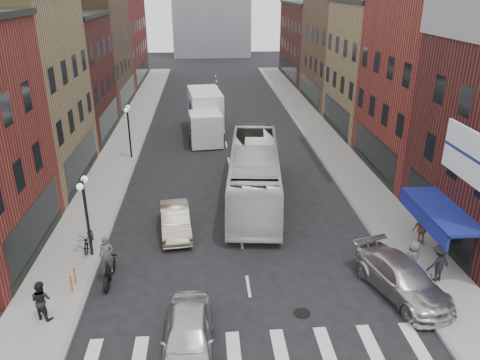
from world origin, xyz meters
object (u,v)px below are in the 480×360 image
object	(u,v)px
billboard_sign	(467,155)
motorcycle_rider	(108,261)
ped_right_a	(439,263)
bike_rack	(73,280)
parked_bicycle	(89,239)
ped_right_c	(413,259)
streetlamp_far	(128,122)
sedan_left_near	(188,336)
ped_left_solo	(41,300)
streetlamp_near	(85,203)
ped_right_b	(422,229)
transit_bus	(254,173)
curb_car	(402,279)
box_truck	(205,115)
sedan_left_far	(175,221)

from	to	relation	value
billboard_sign	motorcycle_rider	distance (m)	15.65
ped_right_a	bike_rack	bearing A→B (deg)	-17.88
billboard_sign	parked_bicycle	bearing A→B (deg)	165.73
motorcycle_rider	ped_right_c	world-z (taller)	motorcycle_rider
streetlamp_far	motorcycle_rider	bearing A→B (deg)	-85.64
sedan_left_near	ped_left_solo	xyz separation A→B (m)	(-5.75, 2.23, 0.21)
bike_rack	ped_right_c	xyz separation A→B (m)	(15.00, -0.23, 0.48)
billboard_sign	sedan_left_near	distance (m)	12.79
ped_right_a	motorcycle_rider	bearing A→B (deg)	-20.19
ped_left_solo	ped_right_a	world-z (taller)	ped_right_a
streetlamp_near	parked_bicycle	size ratio (longest dim) A/B	2.19
sedan_left_near	billboard_sign	bearing A→B (deg)	18.04
bike_rack	ped_right_c	distance (m)	15.01
ped_left_solo	ped_right_b	distance (m)	17.83
transit_bus	ped_right_c	distance (m)	11.01
curb_car	ped_right_a	distance (m)	2.00
ped_right_c	sedan_left_near	bearing A→B (deg)	-6.07
streetlamp_far	box_truck	bearing A→B (deg)	44.87
bike_rack	billboard_sign	bearing A→B (deg)	-2.83
transit_bus	sedan_left_far	world-z (taller)	transit_bus
transit_bus	ped_left_solo	world-z (taller)	transit_bus
streetlamp_far	ped_right_c	distance (m)	22.56
parked_bicycle	ped_right_b	xyz separation A→B (m)	(16.66, -0.90, 0.39)
billboard_sign	ped_right_a	bearing A→B (deg)	148.66
ped_right_a	parked_bicycle	bearing A→B (deg)	-29.50
streetlamp_near	ped_right_a	size ratio (longest dim) A/B	2.34
billboard_sign	ped_right_b	distance (m)	6.05
streetlamp_near	sedan_left_near	world-z (taller)	streetlamp_near
bike_rack	sedan_left_far	bearing A→B (deg)	49.55
billboard_sign	motorcycle_rider	world-z (taller)	billboard_sign
streetlamp_far	bike_rack	xyz separation A→B (m)	(-0.20, -16.70, -2.36)
streetlamp_near	ped_right_a	distance (m)	16.24
sedan_left_far	ped_right_b	distance (m)	12.69
ped_left_solo	ped_right_c	xyz separation A→B (m)	(15.67, 1.73, 0.05)
streetlamp_near	streetlamp_far	world-z (taller)	same
curb_car	ped_right_a	bearing A→B (deg)	2.67
motorcycle_rider	ped_right_c	xyz separation A→B (m)	(13.57, -0.75, -0.04)
billboard_sign	streetlamp_far	distance (m)	23.92
ped_right_a	sedan_left_near	bearing A→B (deg)	2.44
billboard_sign	box_truck	world-z (taller)	billboard_sign
bike_rack	motorcycle_rider	world-z (taller)	motorcycle_rider
bike_rack	ped_right_a	size ratio (longest dim) A/B	0.45
motorcycle_rider	ped_right_a	size ratio (longest dim) A/B	1.30
streetlamp_near	motorcycle_rider	bearing A→B (deg)	-60.42
sedan_left_near	streetlamp_near	bearing A→B (deg)	126.32
sedan_left_far	ped_left_solo	xyz separation A→B (m)	(-4.84, -6.85, 0.28)
billboard_sign	ped_right_c	bearing A→B (deg)	154.24
transit_bus	sedan_left_near	size ratio (longest dim) A/B	2.71
ped_left_solo	ped_right_b	world-z (taller)	ped_right_b
streetlamp_near	motorcycle_rider	xyz separation A→B (m)	(1.23, -2.17, -1.84)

